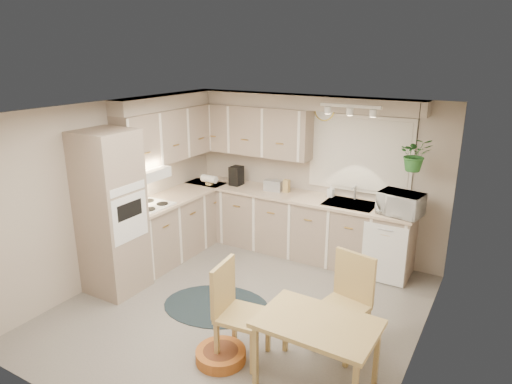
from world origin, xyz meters
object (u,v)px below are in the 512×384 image
at_px(chair_left, 243,313).
at_px(pet_bed, 221,355).
at_px(braided_rug, 216,305).
at_px(microwave, 401,201).
at_px(chair_back, 342,306).
at_px(dining_table, 316,353).

xyz_separation_m(chair_left, pet_bed, (-0.16, -0.16, -0.45)).
height_order(chair_left, braided_rug, chair_left).
xyz_separation_m(pet_bed, microwave, (1.08, 2.62, 1.07)).
distance_m(chair_back, microwave, 1.94).
bearing_deg(microwave, dining_table, -82.75).
bearing_deg(pet_bed, dining_table, 9.69).
bearing_deg(chair_left, dining_table, 83.77).
bearing_deg(dining_table, chair_left, 179.94).
height_order(dining_table, microwave, microwave).
height_order(dining_table, braided_rug, dining_table).
relative_size(dining_table, chair_back, 1.04).
bearing_deg(pet_bed, microwave, 67.65).
relative_size(chair_back, pet_bed, 2.01).
xyz_separation_m(chair_back, microwave, (0.10, 1.84, 0.61)).
bearing_deg(braided_rug, chair_back, -1.47).
bearing_deg(dining_table, pet_bed, -170.31).
height_order(chair_left, pet_bed, chair_left).
relative_size(chair_back, braided_rug, 0.78).
distance_m(chair_back, braided_rug, 1.69).
relative_size(chair_left, braided_rug, 0.77).
distance_m(chair_left, pet_bed, 0.51).
bearing_deg(chair_back, braided_rug, 10.77).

